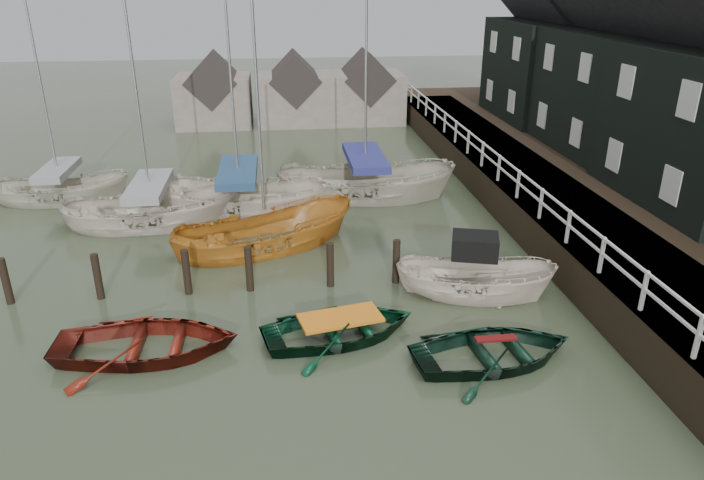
{
  "coord_description": "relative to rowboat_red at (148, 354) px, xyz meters",
  "views": [
    {
      "loc": [
        -0.16,
        -13.88,
        8.67
      ],
      "look_at": [
        1.87,
        3.17,
        1.4
      ],
      "focal_mm": 32.0,
      "sensor_mm": 36.0,
      "label": 1
    }
  ],
  "objects": [
    {
      "name": "land_strip",
      "position": [
        18.62,
        10.16,
        0.0
      ],
      "size": [
        14.0,
        38.0,
        1.5
      ],
      "primitive_type": "cube",
      "color": "black",
      "rests_on": "ground"
    },
    {
      "name": "motorboat",
      "position": [
        8.91,
        2.02,
        0.09
      ],
      "size": [
        4.86,
        2.91,
        2.72
      ],
      "rotation": [
        0.0,
        0.0,
        1.29
      ],
      "color": "beige",
      "rests_on": "ground"
    },
    {
      "name": "sailboat_c",
      "position": [
        2.86,
        6.38,
        0.01
      ],
      "size": [
        6.93,
        4.51,
        10.45
      ],
      "rotation": [
        0.0,
        0.0,
        1.92
      ],
      "color": "#B77022",
      "rests_on": "ground"
    },
    {
      "name": "rowboat_green",
      "position": [
        4.82,
        0.21,
        0.0
      ],
      "size": [
        4.53,
        3.65,
        0.83
      ],
      "primitive_type": "imported",
      "rotation": [
        0.0,
        0.0,
        1.78
      ],
      "color": "black",
      "rests_on": "ground"
    },
    {
      "name": "mooring_pilings",
      "position": [
        2.51,
        3.16,
        0.5
      ],
      "size": [
        13.72,
        0.22,
        1.8
      ],
      "color": "black",
      "rests_on": "ground"
    },
    {
      "name": "rowboat_red",
      "position": [
        0.0,
        0.0,
        0.0
      ],
      "size": [
        4.53,
        3.28,
        0.93
      ],
      "primitive_type": "imported",
      "rotation": [
        0.0,
        0.0,
        1.55
      ],
      "color": "#5D160D",
      "rests_on": "ground"
    },
    {
      "name": "pier",
      "position": [
        13.1,
        10.16,
        0.71
      ],
      "size": [
        3.04,
        32.0,
        2.7
      ],
      "color": "black",
      "rests_on": "ground"
    },
    {
      "name": "rowboat_dkgreen",
      "position": [
        8.41,
        -1.32,
        0.0
      ],
      "size": [
        4.39,
        3.37,
        0.84
      ],
      "primitive_type": "imported",
      "rotation": [
        0.0,
        0.0,
        1.69
      ],
      "color": "black",
      "rests_on": "ground"
    },
    {
      "name": "sailboat_d",
      "position": [
        7.0,
        11.25,
        0.06
      ],
      "size": [
        7.83,
        3.99,
        11.7
      ],
      "rotation": [
        0.0,
        0.0,
        1.41
      ],
      "color": "#BDB6A1",
      "rests_on": "ground"
    },
    {
      "name": "far_sheds",
      "position": [
        4.45,
        26.16,
        1.86
      ],
      "size": [
        14.0,
        4.08,
        4.39
      ],
      "color": "#665B51",
      "rests_on": "ground"
    },
    {
      "name": "sailboat_a",
      "position": [
        -1.37,
        9.02,
        0.06
      ],
      "size": [
        6.63,
        2.8,
        10.65
      ],
      "rotation": [
        0.0,
        0.0,
        1.63
      ],
      "color": "beige",
      "rests_on": "ground"
    },
    {
      "name": "ground",
      "position": [
        3.62,
        0.16,
        0.0
      ],
      "size": [
        120.0,
        120.0,
        0.0
      ],
      "primitive_type": "plane",
      "color": "#2D3622",
      "rests_on": "ground"
    },
    {
      "name": "quay_houses",
      "position": [
        18.61,
        8.81,
        5.68
      ],
      "size": [
        6.52,
        28.14,
        10.01
      ],
      "color": "black",
      "rests_on": "ground"
    },
    {
      "name": "sailboat_b",
      "position": [
        1.84,
        9.95,
        0.06
      ],
      "size": [
        7.72,
        4.94,
        11.46
      ],
      "rotation": [
        0.0,
        0.0,
        1.24
      ],
      "color": "beige",
      "rests_on": "ground"
    },
    {
      "name": "sailboat_e",
      "position": [
        -5.6,
        12.25,
        0.06
      ],
      "size": [
        5.67,
        2.24,
        9.4
      ],
      "rotation": [
        0.0,
        0.0,
        1.55
      ],
      "color": "#BBB5A0",
      "rests_on": "ground"
    }
  ]
}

